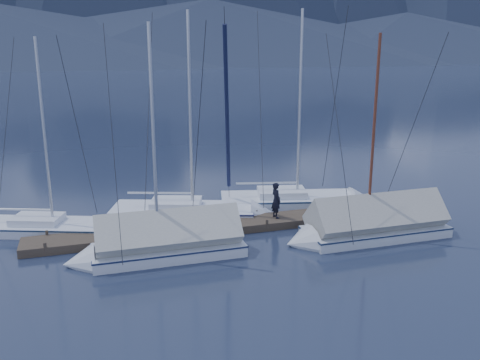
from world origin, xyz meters
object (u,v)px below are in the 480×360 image
at_px(sailboat_open_mid, 204,213).
at_px(sailboat_covered_far, 155,246).
at_px(sailboat_open_left, 64,229).
at_px(sailboat_covered_near, 364,228).
at_px(person, 276,200).
at_px(sailboat_open_right, 308,201).

bearing_deg(sailboat_open_mid, sailboat_covered_far, -125.23).
height_order(sailboat_open_left, sailboat_covered_near, sailboat_covered_near).
bearing_deg(sailboat_covered_near, sailboat_covered_far, 176.26).
bearing_deg(sailboat_open_left, sailboat_covered_near, -20.26).
height_order(sailboat_open_mid, sailboat_covered_near, sailboat_open_mid).
bearing_deg(person, sailboat_covered_near, -139.50).
height_order(sailboat_covered_near, sailboat_covered_far, sailboat_covered_far).
distance_m(sailboat_open_mid, person, 3.60).
distance_m(sailboat_open_left, person, 9.26).
relative_size(sailboat_covered_near, sailboat_covered_far, 0.97).
xyz_separation_m(sailboat_open_left, sailboat_covered_far, (3.33, -3.85, 0.30)).
relative_size(sailboat_open_mid, sailboat_open_right, 0.98).
bearing_deg(sailboat_open_right, sailboat_covered_near, -86.73).
distance_m(sailboat_open_mid, sailboat_covered_near, 7.39).
height_order(sailboat_open_left, sailboat_covered_far, sailboat_covered_far).
distance_m(sailboat_covered_near, person, 3.99).
relative_size(sailboat_open_left, sailboat_covered_far, 0.95).
distance_m(sailboat_open_right, sailboat_covered_far, 9.43).
xyz_separation_m(sailboat_open_left, sailboat_covered_near, (11.96, -4.41, 0.30)).
bearing_deg(sailboat_open_right, person, -138.61).
distance_m(sailboat_covered_near, sailboat_covered_far, 8.65).
relative_size(sailboat_open_right, person, 6.46).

